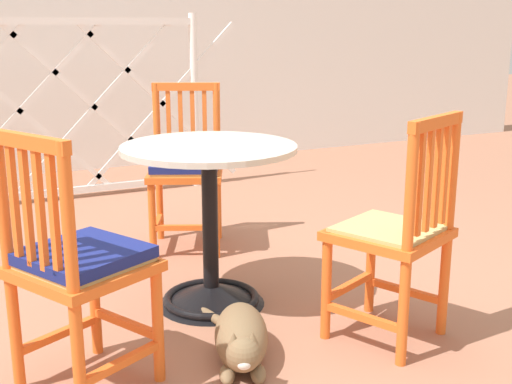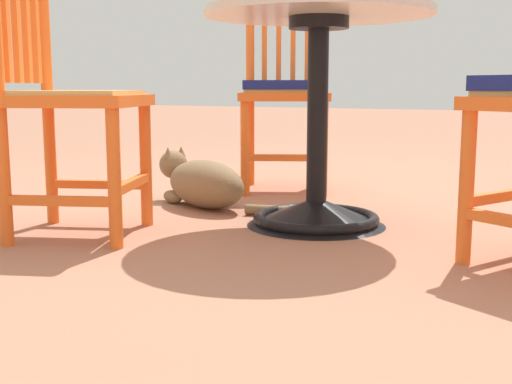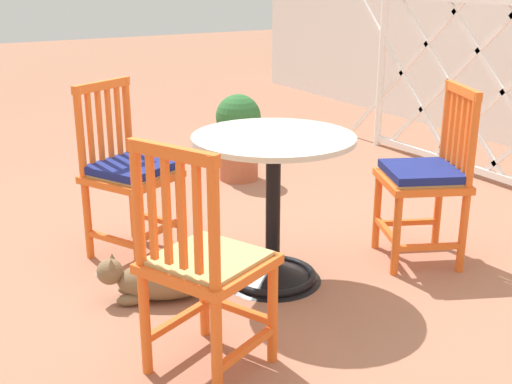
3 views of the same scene
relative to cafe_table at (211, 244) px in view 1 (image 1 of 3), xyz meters
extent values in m
plane|color=#A36B51|center=(-0.07, -0.01, -0.28)|extent=(24.00, 24.00, 0.00)
cube|color=white|center=(-0.07, 3.21, 1.12)|extent=(10.00, 0.20, 2.80)
cylinder|color=white|center=(0.74, 2.17, 0.37)|extent=(0.06, 0.06, 1.31)
cube|color=white|center=(-0.53, 2.17, -0.22)|extent=(2.53, 0.04, 0.05)
cube|color=white|center=(-0.53, 2.17, 0.96)|extent=(2.53, 0.04, 0.05)
cube|color=white|center=(-0.53, 2.17, 0.37)|extent=(1.18, 0.02, 1.18)
cube|color=white|center=(-0.02, 2.17, 0.37)|extent=(1.18, 0.02, 1.18)
cube|color=white|center=(0.48, 2.17, 0.37)|extent=(1.18, 0.02, 1.18)
cube|color=white|center=(-0.53, 2.17, 0.37)|extent=(1.18, 0.02, 1.18)
cube|color=white|center=(-0.02, 2.17, 0.37)|extent=(1.18, 0.02, 1.18)
cube|color=white|center=(0.48, 2.17, 0.37)|extent=(1.18, 0.02, 1.18)
cone|color=black|center=(0.00, 0.00, -0.23)|extent=(0.48, 0.48, 0.10)
torus|color=black|center=(0.00, 0.00, -0.26)|extent=(0.44, 0.44, 0.04)
cylinder|color=black|center=(0.00, 0.00, 0.09)|extent=(0.07, 0.07, 0.66)
cylinder|color=black|center=(0.00, 0.00, 0.40)|extent=(0.20, 0.20, 0.04)
cylinder|color=beige|center=(0.00, 0.00, 0.43)|extent=(0.76, 0.76, 0.02)
cylinder|color=orange|center=(-0.57, -0.24, -0.06)|extent=(0.04, 0.04, 0.45)
cylinder|color=orange|center=(-0.41, -0.54, -0.06)|extent=(0.04, 0.04, 0.45)
cylinder|color=orange|center=(-0.87, -0.39, 0.17)|extent=(0.04, 0.04, 0.91)
cylinder|color=orange|center=(-0.72, -0.69, 0.17)|extent=(0.04, 0.04, 0.91)
cube|color=orange|center=(-0.72, -0.31, -0.14)|extent=(0.32, 0.18, 0.03)
cube|color=orange|center=(-0.56, -0.62, -0.14)|extent=(0.32, 0.18, 0.03)
cube|color=orange|center=(-0.49, -0.39, -0.11)|extent=(0.18, 0.32, 0.03)
cube|color=orange|center=(-0.64, -0.46, 0.15)|extent=(0.54, 0.54, 0.04)
cube|color=tan|center=(-0.64, -0.46, 0.17)|extent=(0.47, 0.47, 0.02)
cube|color=orange|center=(-0.84, -0.45, 0.40)|extent=(0.03, 0.03, 0.39)
cube|color=orange|center=(-0.81, -0.51, 0.40)|extent=(0.03, 0.03, 0.39)
cube|color=orange|center=(-0.78, -0.57, 0.40)|extent=(0.03, 0.03, 0.39)
cube|color=orange|center=(-0.75, -0.63, 0.40)|extent=(0.03, 0.03, 0.39)
cube|color=orange|center=(-0.79, -0.54, 0.61)|extent=(0.20, 0.35, 0.04)
cube|color=navy|center=(-0.64, -0.46, 0.20)|extent=(0.48, 0.48, 0.04)
cylinder|color=orange|center=(0.29, -0.51, -0.06)|extent=(0.04, 0.04, 0.45)
cylinder|color=orange|center=(0.60, -0.37, -0.06)|extent=(0.04, 0.04, 0.45)
cylinder|color=orange|center=(0.43, -0.82, 0.17)|extent=(0.04, 0.04, 0.91)
cylinder|color=orange|center=(0.74, -0.68, 0.17)|extent=(0.04, 0.04, 0.91)
cube|color=orange|center=(0.36, -0.66, -0.14)|extent=(0.17, 0.32, 0.03)
cube|color=orange|center=(0.67, -0.52, -0.14)|extent=(0.17, 0.32, 0.03)
cube|color=orange|center=(0.45, -0.44, -0.11)|extent=(0.32, 0.17, 0.03)
cube|color=orange|center=(0.52, -0.59, 0.15)|extent=(0.53, 0.53, 0.04)
cube|color=tan|center=(0.52, -0.59, 0.17)|extent=(0.46, 0.46, 0.02)
cube|color=orange|center=(0.49, -0.79, 0.40)|extent=(0.03, 0.03, 0.39)
cube|color=orange|center=(0.55, -0.76, 0.40)|extent=(0.03, 0.03, 0.39)
cube|color=orange|center=(0.62, -0.74, 0.40)|extent=(0.03, 0.03, 0.39)
cube|color=orange|center=(0.68, -0.71, 0.40)|extent=(0.03, 0.03, 0.39)
cube|color=orange|center=(0.58, -0.75, 0.61)|extent=(0.36, 0.19, 0.04)
cylinder|color=orange|center=(0.25, 0.56, -0.06)|extent=(0.04, 0.04, 0.45)
cylinder|color=orange|center=(-0.06, 0.70, -0.06)|extent=(0.04, 0.04, 0.45)
cylinder|color=orange|center=(0.39, 0.87, 0.17)|extent=(0.04, 0.04, 0.91)
cylinder|color=orange|center=(0.08, 1.01, 0.17)|extent=(0.04, 0.04, 0.91)
cube|color=orange|center=(0.32, 0.71, -0.14)|extent=(0.16, 0.32, 0.03)
cube|color=orange|center=(0.01, 0.85, -0.14)|extent=(0.16, 0.32, 0.03)
cube|color=orange|center=(0.10, 0.63, -0.11)|extent=(0.32, 0.16, 0.03)
cube|color=orange|center=(0.17, 0.78, 0.15)|extent=(0.53, 0.53, 0.04)
cube|color=tan|center=(0.17, 0.78, 0.17)|extent=(0.46, 0.46, 0.02)
cube|color=orange|center=(0.33, 0.90, 0.40)|extent=(0.03, 0.03, 0.39)
cube|color=orange|center=(0.27, 0.93, 0.40)|extent=(0.03, 0.03, 0.39)
cube|color=orange|center=(0.20, 0.95, 0.40)|extent=(0.03, 0.03, 0.39)
cube|color=orange|center=(0.14, 0.98, 0.40)|extent=(0.03, 0.03, 0.39)
cube|color=orange|center=(0.24, 0.94, 0.61)|extent=(0.36, 0.18, 0.04)
cube|color=navy|center=(0.17, 0.78, 0.20)|extent=(0.48, 0.48, 0.04)
ellipsoid|color=brown|center=(-0.09, -0.52, -0.19)|extent=(0.35, 0.48, 0.19)
ellipsoid|color=silver|center=(-0.13, -0.62, -0.20)|extent=(0.21, 0.22, 0.14)
sphere|color=brown|center=(-0.18, -0.75, -0.13)|extent=(0.12, 0.12, 0.12)
ellipsoid|color=silver|center=(-0.20, -0.79, -0.15)|extent=(0.06, 0.06, 0.04)
cone|color=brown|center=(-0.15, -0.76, -0.08)|extent=(0.04, 0.04, 0.04)
cone|color=brown|center=(-0.21, -0.73, -0.08)|extent=(0.04, 0.04, 0.04)
ellipsoid|color=brown|center=(-0.10, -0.70, -0.26)|extent=(0.10, 0.13, 0.05)
ellipsoid|color=brown|center=(-0.20, -0.66, -0.26)|extent=(0.10, 0.13, 0.05)
cylinder|color=brown|center=(-0.06, -0.20, -0.26)|extent=(0.09, 0.22, 0.04)
camera|label=1|loc=(-1.02, -2.61, 0.95)|focal=46.61mm
camera|label=2|loc=(2.04, 0.95, 0.19)|focal=46.29mm
camera|label=3|loc=(2.51, -1.55, 1.17)|focal=46.44mm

